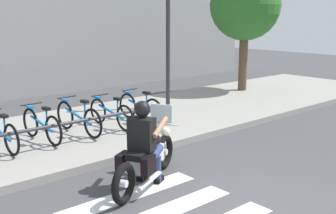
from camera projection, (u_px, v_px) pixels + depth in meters
sidewalk at (67, 135)px, 9.54m from camera, size 24.00×4.40×0.15m
crosswalk_stripe_4 at (120, 198)px, 6.40m from camera, size 2.80×0.40×0.01m
motorcycle at (146, 158)px, 6.84m from camera, size 2.03×1.12×1.23m
rider at (144, 138)px, 6.69m from camera, size 0.76×0.71×1.44m
bicycle_2 at (0, 133)px, 8.14m from camera, size 0.48×1.65×0.76m
bicycle_3 at (41, 125)px, 8.69m from camera, size 0.48×1.60×0.77m
bicycle_4 at (78, 118)px, 9.25m from camera, size 0.48×1.76×0.80m
bicycle_5 at (111, 113)px, 9.81m from camera, size 0.48×1.65×0.75m
bicycle_6 at (140, 107)px, 10.36m from camera, size 0.48×1.61×0.78m
bike_rack at (53, 127)px, 8.27m from camera, size 5.78×0.07×0.49m
street_lamp at (168, 22)px, 11.51m from camera, size 0.28×0.28×4.24m
tree_near_rack at (245, 6)px, 14.18m from camera, size 2.41×2.41×4.29m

